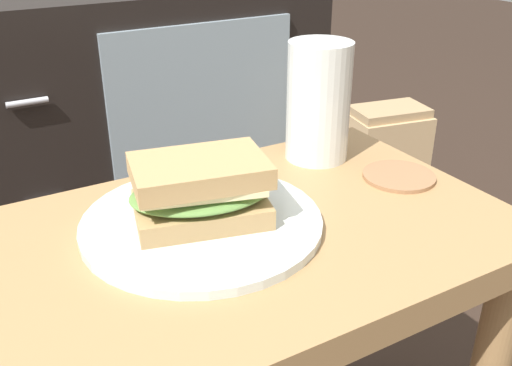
% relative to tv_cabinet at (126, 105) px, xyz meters
% --- Properties ---
extents(side_table, '(0.56, 0.36, 0.46)m').
position_rel_tv_cabinet_xyz_m(side_table, '(-0.17, -0.95, 0.08)').
color(side_table, '#A37A4C').
rests_on(side_table, ground).
extents(tv_cabinet, '(0.96, 0.46, 0.58)m').
position_rel_tv_cabinet_xyz_m(tv_cabinet, '(0.00, 0.00, 0.00)').
color(tv_cabinet, black).
rests_on(tv_cabinet, ground).
extents(plate, '(0.25, 0.25, 0.01)m').
position_rel_tv_cabinet_xyz_m(plate, '(-0.21, -0.92, 0.17)').
color(plate, silver).
rests_on(plate, side_table).
extents(sandwich_front, '(0.16, 0.13, 0.07)m').
position_rel_tv_cabinet_xyz_m(sandwich_front, '(-0.21, -0.92, 0.21)').
color(sandwich_front, tan).
rests_on(sandwich_front, plate).
extents(beer_glass, '(0.08, 0.08, 0.15)m').
position_rel_tv_cabinet_xyz_m(beer_glass, '(0.00, -0.83, 0.24)').
color(beer_glass, silver).
rests_on(beer_glass, side_table).
extents(coaster, '(0.09, 0.09, 0.01)m').
position_rel_tv_cabinet_xyz_m(coaster, '(0.05, -0.94, 0.17)').
color(coaster, '#996B47').
rests_on(coaster, side_table).
extents(paper_bag, '(0.20, 0.15, 0.32)m').
position_rel_tv_cabinet_xyz_m(paper_bag, '(0.51, -0.43, -0.13)').
color(paper_bag, tan).
rests_on(paper_bag, ground).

